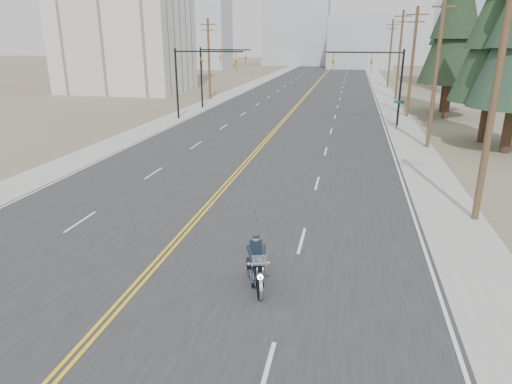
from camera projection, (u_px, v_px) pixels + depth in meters
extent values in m
plane|color=#776D56|center=(146.00, 276.00, 15.86)|extent=(400.00, 400.00, 0.00)
cube|color=#303033|center=(314.00, 86.00, 80.85)|extent=(20.00, 200.00, 0.01)
cube|color=#A5A5A0|center=(251.00, 85.00, 83.07)|extent=(3.00, 200.00, 0.01)
cube|color=#A5A5A0|center=(381.00, 87.00, 78.63)|extent=(3.00, 200.00, 0.01)
cylinder|color=black|center=(177.00, 84.00, 46.58)|extent=(0.20, 0.20, 7.00)
cylinder|color=black|center=(209.00, 51.00, 44.89)|extent=(7.00, 0.14, 0.14)
imported|color=#BF8C0C|center=(202.00, 58.00, 45.23)|extent=(0.21, 0.26, 1.30)
imported|color=#BF8C0C|center=(236.00, 59.00, 44.56)|extent=(0.21, 0.26, 1.30)
cylinder|color=black|center=(400.00, 88.00, 42.34)|extent=(0.20, 0.20, 7.00)
cylinder|color=black|center=(364.00, 52.00, 42.00)|extent=(7.00, 0.14, 0.14)
imported|color=#BF8C0C|center=(372.00, 60.00, 42.07)|extent=(0.21, 0.26, 1.30)
imported|color=#BF8C0C|center=(333.00, 59.00, 42.74)|extent=(0.21, 0.26, 1.30)
cylinder|color=black|center=(201.00, 78.00, 54.01)|extent=(0.20, 0.20, 7.00)
cylinder|color=black|center=(225.00, 50.00, 52.41)|extent=(6.00, 0.14, 0.14)
imported|color=#BF8C0C|center=(220.00, 56.00, 52.73)|extent=(0.21, 0.26, 1.30)
imported|color=#BF8C0C|center=(246.00, 56.00, 52.16)|extent=(0.21, 0.26, 1.30)
cylinder|color=black|center=(398.00, 115.00, 41.22)|extent=(0.06, 0.06, 2.60)
cube|color=#0C5926|center=(399.00, 102.00, 40.84)|extent=(0.90, 0.03, 0.25)
cylinder|color=brown|center=(494.00, 98.00, 19.13)|extent=(0.30, 0.30, 11.00)
cylinder|color=brown|center=(436.00, 70.00, 32.98)|extent=(0.30, 0.30, 11.50)
cube|color=brown|center=(444.00, 6.00, 31.63)|extent=(1.60, 0.12, 0.12)
cylinder|color=brown|center=(412.00, 63.00, 46.99)|extent=(0.30, 0.30, 11.00)
cube|color=brown|center=(417.00, 14.00, 45.49)|extent=(2.20, 0.12, 0.12)
cube|color=brown|center=(417.00, 22.00, 45.71)|extent=(1.60, 0.12, 0.12)
cylinder|color=brown|center=(399.00, 56.00, 60.83)|extent=(0.30, 0.30, 11.50)
cube|color=brown|center=(403.00, 16.00, 59.26)|extent=(2.20, 0.12, 0.12)
cube|color=brown|center=(403.00, 22.00, 59.48)|extent=(1.60, 0.12, 0.12)
cylinder|color=brown|center=(390.00, 54.00, 76.69)|extent=(0.30, 0.30, 11.00)
cube|color=brown|center=(393.00, 24.00, 75.20)|extent=(2.20, 0.12, 0.12)
cube|color=brown|center=(393.00, 29.00, 75.42)|extent=(1.60, 0.12, 0.12)
cylinder|color=brown|center=(209.00, 60.00, 61.17)|extent=(0.30, 0.30, 10.50)
cube|color=brown|center=(208.00, 24.00, 59.75)|extent=(2.20, 0.12, 0.12)
cube|color=brown|center=(208.00, 30.00, 59.98)|extent=(1.60, 0.12, 0.12)
cube|color=#B7BCC6|center=(203.00, 27.00, 125.88)|extent=(14.00, 12.00, 22.00)
cube|color=#ADB2B7|center=(360.00, 43.00, 128.15)|extent=(18.00, 14.00, 14.00)
cube|color=#B7BCC6|center=(500.00, 34.00, 107.42)|extent=(16.00, 12.00, 18.00)
cube|color=#ADB2B7|center=(297.00, 22.00, 144.02)|extent=(20.00, 15.00, 26.00)
cube|color=#B7BCC6|center=(413.00, 45.00, 148.40)|extent=(14.00, 14.00, 12.00)
cube|color=#ADB2B7|center=(172.00, 39.00, 143.65)|extent=(12.00, 12.00, 16.00)
cylinder|color=#382619|center=(508.00, 130.00, 32.67)|extent=(0.64, 0.64, 3.28)
cylinder|color=#382619|center=(484.00, 122.00, 36.15)|extent=(0.70, 0.70, 3.21)
cone|color=#19331A|center=(498.00, 36.00, 34.11)|extent=(6.03, 6.03, 9.64)
cylinder|color=#382619|center=(447.00, 101.00, 47.16)|extent=(0.62, 0.62, 3.55)
cone|color=black|center=(456.00, 28.00, 44.91)|extent=(6.38, 6.38, 10.64)
cylinder|color=#382619|center=(444.00, 97.00, 51.49)|extent=(0.76, 0.76, 3.25)
cone|color=#1A3423|center=(451.00, 37.00, 49.43)|extent=(6.06, 6.06, 9.74)
cone|color=#1A3423|center=(455.00, 9.00, 48.55)|extent=(4.54, 4.54, 7.30)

